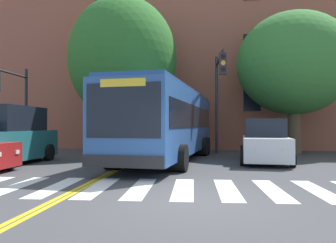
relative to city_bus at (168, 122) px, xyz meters
name	(u,v)px	position (x,y,z in m)	size (l,w,h in m)	color
ground_plane	(193,202)	(1.46, -8.19, -1.78)	(120.00, 120.00, 0.00)	#424244
crosswalk	(183,189)	(1.16, -6.79, -1.77)	(11.78, 3.34, 0.01)	white
lane_line_yellow_inner	(158,149)	(-1.58, 7.21, -1.77)	(0.12, 36.00, 0.01)	gold
lane_line_yellow_outer	(160,149)	(-1.42, 7.21, -1.77)	(0.12, 36.00, 0.01)	gold
city_bus	(168,122)	(0.00, 0.00, 0.00)	(3.99, 11.96, 3.27)	#2D5699
car_teal_near_lane	(8,137)	(-6.49, -2.36, -0.63)	(2.35, 5.15, 2.43)	#236B70
car_white_far_lane	(265,143)	(4.31, -0.44, -0.91)	(2.46, 4.72, 1.92)	white
car_silver_behind_bus	(196,136)	(1.00, 9.28, -0.97)	(2.28, 4.09, 1.76)	#B7BABF
traffic_light_far_corner	(13,96)	(-8.33, 0.95, 1.41)	(0.35, 3.00, 4.82)	#28282D
traffic_light_overhead	(219,85)	(2.44, 2.37, 2.00)	(0.41, 4.17, 5.63)	#28282D
street_tree_curbside_large	(294,64)	(6.77, 4.18, 3.38)	(6.75, 6.36, 8.12)	brown
street_tree_curbside_small	(123,60)	(-3.07, 3.47, 3.71)	(8.64, 8.67, 9.13)	#4C3D2D
building_facade	(179,61)	(-0.26, 9.60, 4.73)	(37.49, 6.25, 13.00)	#9E5642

